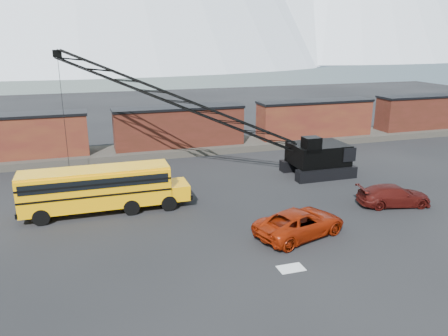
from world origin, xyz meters
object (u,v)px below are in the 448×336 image
object	(u,v)px
crawler_crane	(185,104)
red_pickup	(300,223)
maroon_suv	(394,195)
school_bus	(102,188)

from	to	relation	value
crawler_crane	red_pickup	bearing A→B (deg)	-74.47
maroon_suv	red_pickup	bearing A→B (deg)	117.77
school_bus	red_pickup	xyz separation A→B (m)	(11.42, -7.59, -0.96)
school_bus	crawler_crane	world-z (taller)	crawler_crane
maroon_suv	crawler_crane	size ratio (longest dim) A/B	0.22
school_bus	crawler_crane	bearing A→B (deg)	41.14
school_bus	maroon_suv	bearing A→B (deg)	-14.05
maroon_suv	crawler_crane	bearing A→B (deg)	59.54
crawler_crane	school_bus	bearing A→B (deg)	-138.86
maroon_suv	crawler_crane	distance (m)	18.15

